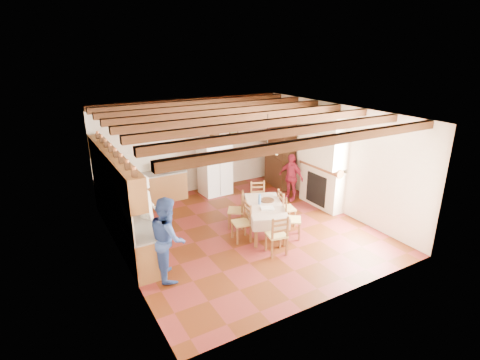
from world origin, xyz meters
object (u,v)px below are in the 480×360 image
(chair_left_near, at_px, (241,222))
(chair_right_far, at_px, (286,208))
(dining_table, at_px, (265,208))
(microwave, at_px, (165,167))
(hutch, at_px, (280,153))
(person_woman_red, at_px, (291,177))
(chair_end_far, at_px, (258,199))
(refrigerator, at_px, (215,166))
(chair_left_far, at_px, (236,210))
(person_woman_blue, at_px, (168,238))
(chair_right_near, at_px, (293,219))
(chair_end_near, at_px, (277,234))
(person_man, at_px, (147,214))

(chair_left_near, relative_size, chair_right_far, 1.00)
(dining_table, xyz_separation_m, microwave, (-1.41, 3.34, 0.38))
(hutch, distance_m, person_woman_red, 1.34)
(chair_left_near, distance_m, chair_end_far, 1.49)
(chair_left_near, bearing_deg, refrigerator, 174.29)
(chair_left_far, relative_size, person_woman_blue, 0.56)
(chair_right_near, bearing_deg, chair_left_far, 75.58)
(chair_left_near, bearing_deg, person_woman_blue, -64.97)
(microwave, bearing_deg, chair_end_near, -58.91)
(chair_end_near, height_order, person_woman_blue, person_woman_blue)
(chair_left_far, height_order, person_man, person_man)
(hutch, distance_m, person_man, 5.55)
(chair_right_far, relative_size, chair_end_near, 1.00)
(person_man, bearing_deg, microwave, -16.06)
(dining_table, height_order, person_woman_red, person_woman_red)
(chair_left_near, bearing_deg, chair_left_far, 170.15)
(microwave, bearing_deg, person_woman_red, -12.92)
(chair_left_far, bearing_deg, chair_end_near, 38.38)
(chair_left_near, height_order, person_woman_red, person_woman_red)
(chair_end_far, relative_size, microwave, 1.93)
(hutch, height_order, person_woman_blue, hutch)
(chair_right_far, distance_m, microwave, 3.93)
(hutch, relative_size, chair_end_far, 2.39)
(chair_end_far, bearing_deg, dining_table, -89.72)
(person_man, relative_size, person_woman_blue, 1.08)
(chair_left_far, bearing_deg, chair_left_near, 14.36)
(microwave, bearing_deg, chair_left_far, -53.71)
(person_man, bearing_deg, refrigerator, -38.71)
(dining_table, xyz_separation_m, chair_left_near, (-0.73, -0.06, -0.18))
(chair_left_far, distance_m, person_woman_blue, 2.62)
(chair_right_far, bearing_deg, person_man, 96.44)
(hutch, distance_m, chair_left_near, 4.11)
(refrigerator, relative_size, hutch, 0.78)
(chair_right_near, relative_size, person_woman_blue, 0.56)
(chair_left_far, height_order, microwave, microwave)
(hutch, relative_size, chair_right_near, 2.39)
(hutch, distance_m, chair_end_far, 2.64)
(dining_table, bearing_deg, chair_end_near, -109.62)
(chair_end_far, bearing_deg, microwave, 149.99)
(chair_left_far, distance_m, chair_right_near, 1.50)
(dining_table, xyz_separation_m, person_man, (-2.82, 0.53, 0.27))
(chair_right_far, xyz_separation_m, chair_end_far, (-0.33, 0.84, 0.00))
(hutch, relative_size, chair_right_far, 2.39)
(chair_right_near, bearing_deg, refrigerator, 42.52)
(chair_left_near, height_order, chair_right_near, same)
(chair_right_far, relative_size, microwave, 1.93)
(chair_left_far, bearing_deg, dining_table, 70.71)
(chair_right_near, bearing_deg, dining_table, 77.05)
(chair_left_far, bearing_deg, microwave, -127.32)
(person_woman_red, bearing_deg, chair_left_far, -89.04)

